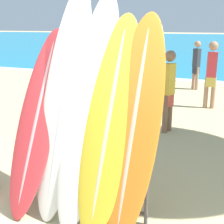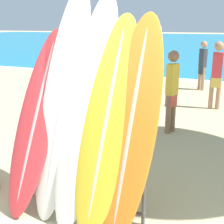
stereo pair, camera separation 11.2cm
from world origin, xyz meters
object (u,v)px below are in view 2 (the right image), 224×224
at_px(surfboard_slot_0, 37,119).
at_px(person_far_left, 172,89).
at_px(surfboard_slot_4, 132,123).
at_px(surfboard_slot_2, 87,105).
at_px(surfboard_slot_3, 108,120).
at_px(person_near_water, 217,73).
at_px(person_far_right, 142,60).
at_px(person_mid_beach, 203,64).
at_px(surfboard_rack, 82,170).
at_px(surfboard_slot_1, 63,99).

bearing_deg(surfboard_slot_0, person_far_left, 74.72).
distance_m(surfboard_slot_0, surfboard_slot_4, 1.13).
distance_m(surfboard_slot_2, surfboard_slot_3, 0.30).
relative_size(surfboard_slot_4, person_near_water, 1.32).
bearing_deg(surfboard_slot_4, surfboard_slot_0, -177.98).
xyz_separation_m(surfboard_slot_0, person_far_right, (-1.20, 7.19, -0.12)).
bearing_deg(surfboard_slot_3, person_mid_beach, 91.15).
bearing_deg(person_mid_beach, surfboard_rack, -50.12).
bearing_deg(person_near_water, person_far_left, 70.49).
height_order(surfboard_rack, person_far_left, person_far_left).
bearing_deg(person_far_right, surfboard_slot_3, -104.55).
distance_m(person_mid_beach, person_far_left, 4.43).
bearing_deg(surfboard_slot_0, surfboard_slot_1, 15.88).
distance_m(surfboard_slot_0, surfboard_slot_3, 0.87).
bearing_deg(surfboard_slot_1, surfboard_rack, -19.95).
height_order(person_mid_beach, person_far_right, person_far_right).
xyz_separation_m(surfboard_slot_3, person_mid_beach, (-0.15, 7.39, -0.25)).
height_order(surfboard_slot_1, person_mid_beach, surfboard_slot_1).
height_order(surfboard_rack, surfboard_slot_0, surfboard_slot_0).
xyz_separation_m(surfboard_slot_3, surfboard_slot_4, (0.26, 0.00, 0.00)).
height_order(surfboard_slot_0, surfboard_slot_1, surfboard_slot_1).
distance_m(surfboard_rack, surfboard_slot_2, 0.72).
bearing_deg(person_near_water, surfboard_slot_2, 76.18).
bearing_deg(surfboard_slot_1, person_far_right, 101.94).
xyz_separation_m(surfboard_rack, surfboard_slot_0, (-0.58, 0.01, 0.51)).
height_order(surfboard_slot_0, person_far_right, surfboard_slot_0).
height_order(surfboard_slot_4, person_far_left, surfboard_slot_4).
distance_m(surfboard_slot_2, person_far_right, 7.32).
bearing_deg(person_far_right, surfboard_slot_1, -108.70).
xyz_separation_m(surfboard_slot_4, person_far_left, (-0.31, 2.96, -0.23)).
bearing_deg(person_near_water, surfboard_slot_1, 73.04).
height_order(surfboard_slot_2, person_far_left, surfboard_slot_2).
relative_size(surfboard_rack, person_far_left, 0.93).
xyz_separation_m(surfboard_rack, person_near_water, (0.81, 5.18, 0.40)).
distance_m(surfboard_slot_1, person_far_left, 2.98).
relative_size(surfboard_slot_4, person_mid_beach, 1.42).
relative_size(person_near_water, person_mid_beach, 1.07).
relative_size(surfboard_slot_2, person_near_water, 1.46).
bearing_deg(surfboard_slot_3, person_far_left, 90.86).
bearing_deg(surfboard_slot_3, person_near_water, 84.21).
relative_size(surfboard_slot_1, person_far_right, 1.54).
distance_m(surfboard_slot_3, person_near_water, 5.16).
height_order(surfboard_slot_2, surfboard_slot_4, surfboard_slot_2).
distance_m(person_far_left, person_far_right, 4.66).
relative_size(surfboard_slot_2, surfboard_slot_3, 1.11).
height_order(surfboard_slot_3, person_near_water, surfboard_slot_3).
bearing_deg(person_mid_beach, surfboard_slot_3, -47.89).
bearing_deg(person_far_right, person_near_water, -68.69).
xyz_separation_m(surfboard_rack, surfboard_slot_3, (0.29, 0.05, 0.59)).
distance_m(surfboard_rack, surfboard_slot_1, 0.80).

